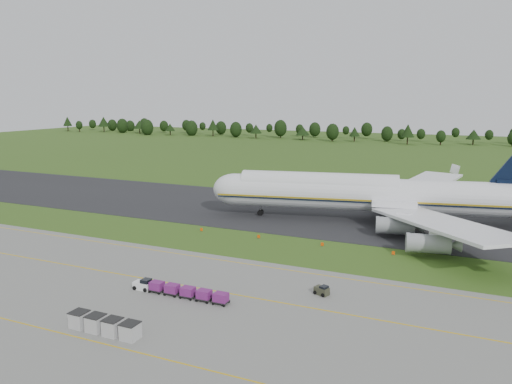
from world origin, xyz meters
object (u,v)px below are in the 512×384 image
at_px(utility_cart, 322,291).
at_px(edge_markers, 290,240).
at_px(baggage_train, 178,290).
at_px(uld_row, 104,325).
at_px(aircraft, 371,194).

distance_m(utility_cart, edge_markers, 25.22).
relative_size(baggage_train, utility_cart, 6.61).
distance_m(uld_row, edge_markers, 42.97).
distance_m(aircraft, uld_row, 66.66).
bearing_deg(edge_markers, baggage_train, -98.88).
height_order(utility_cart, edge_markers, utility_cart).
distance_m(baggage_train, uld_row, 12.50).
bearing_deg(utility_cart, edge_markers, 120.05).
xyz_separation_m(utility_cart, uld_row, (-19.12, -20.64, 0.43)).
bearing_deg(edge_markers, uld_row, -98.69).
relative_size(utility_cart, uld_row, 0.24).
height_order(aircraft, edge_markers, aircraft).
relative_size(aircraft, uld_row, 8.17).
bearing_deg(aircraft, baggage_train, -106.14).
bearing_deg(baggage_train, aircraft, 73.86).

